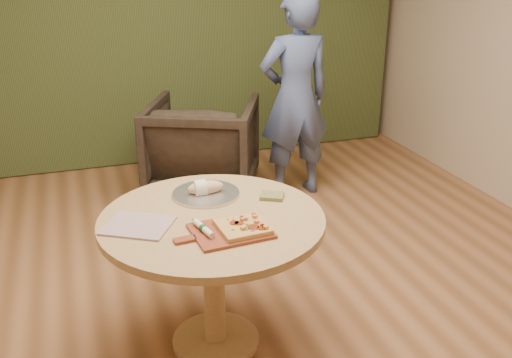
{
  "coord_description": "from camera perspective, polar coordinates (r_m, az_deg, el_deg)",
  "views": [
    {
      "loc": [
        -0.79,
        -2.48,
        1.98
      ],
      "look_at": [
        0.11,
        0.25,
        0.8
      ],
      "focal_mm": 40.0,
      "sensor_mm": 36.0,
      "label": 1
    }
  ],
  "objects": [
    {
      "name": "newspaper",
      "position": [
        2.75,
        -11.7,
        -4.58
      ],
      "size": [
        0.39,
        0.37,
        0.01
      ],
      "primitive_type": "cube",
      "rotation": [
        0.0,
        0.0,
        -0.53
      ],
      "color": "beige",
      "rests_on": "pedestal_table"
    },
    {
      "name": "bread_roll",
      "position": [
        3.02,
        -5.22,
        -0.87
      ],
      "size": [
        0.19,
        0.09,
        0.09
      ],
      "color": "#E0B588",
      "rests_on": "serving_tray"
    },
    {
      "name": "cutlery_roll",
      "position": [
        2.62,
        -5.28,
        -4.93
      ],
      "size": [
        0.07,
        0.2,
        0.03
      ],
      "rotation": [
        0.0,
        0.0,
        0.23
      ],
      "color": "#EBE4C9",
      "rests_on": "pizza_paddle"
    },
    {
      "name": "pizza_paddle",
      "position": [
        2.64,
        -2.76,
        -5.26
      ],
      "size": [
        0.46,
        0.31,
        0.01
      ],
      "rotation": [
        0.0,
        0.0,
        0.08
      ],
      "color": "brown",
      "rests_on": "pedestal_table"
    },
    {
      "name": "curtain",
      "position": [
        5.46,
        -10.32,
        15.94
      ],
      "size": [
        4.8,
        0.14,
        2.78
      ],
      "primitive_type": "cube",
      "color": "#303E1C",
      "rests_on": "ground"
    },
    {
      "name": "flatbread_pizza",
      "position": [
        2.64,
        -1.3,
        -4.77
      ],
      "size": [
        0.24,
        0.24,
        0.04
      ],
      "rotation": [
        0.0,
        0.0,
        0.08
      ],
      "color": "tan",
      "rests_on": "pizza_paddle"
    },
    {
      "name": "serving_tray",
      "position": [
        3.03,
        -5.03,
        -1.48
      ],
      "size": [
        0.36,
        0.36,
        0.02
      ],
      "color": "silver",
      "rests_on": "pedestal_table"
    },
    {
      "name": "pedestal_table",
      "position": [
        2.86,
        -4.35,
        -6.29
      ],
      "size": [
        1.11,
        1.11,
        0.75
      ],
      "rotation": [
        0.0,
        0.0,
        -0.19
      ],
      "color": "tan",
      "rests_on": "ground"
    },
    {
      "name": "armchair",
      "position": [
        4.81,
        -5.33,
        3.67
      ],
      "size": [
        1.12,
        1.09,
        0.89
      ],
      "primitive_type": "imported",
      "rotation": [
        0.0,
        0.0,
        2.71
      ],
      "color": "black",
      "rests_on": "ground"
    },
    {
      "name": "person_standing",
      "position": [
        4.67,
        3.92,
        8.15
      ],
      "size": [
        0.63,
        0.43,
        1.68
      ],
      "primitive_type": "imported",
      "rotation": [
        0.0,
        0.0,
        3.19
      ],
      "color": "#475A88",
      "rests_on": "ground"
    },
    {
      "name": "room_shell",
      "position": [
        2.66,
        -0.59,
        9.81
      ],
      "size": [
        5.04,
        6.04,
        2.84
      ],
      "color": "#99653D",
      "rests_on": "ground"
    },
    {
      "name": "green_packet",
      "position": [
        2.99,
        1.61,
        -1.7
      ],
      "size": [
        0.15,
        0.14,
        0.02
      ],
      "primitive_type": "cube",
      "rotation": [
        0.0,
        0.0,
        -0.48
      ],
      "color": "#515A28",
      "rests_on": "pedestal_table"
    }
  ]
}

